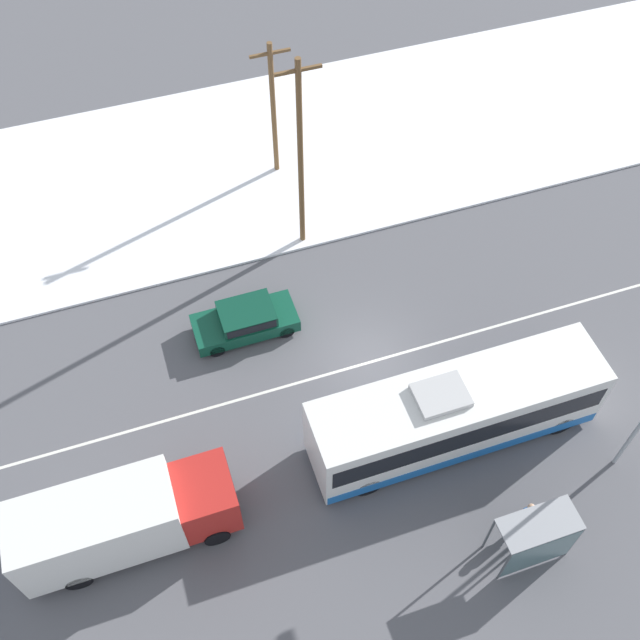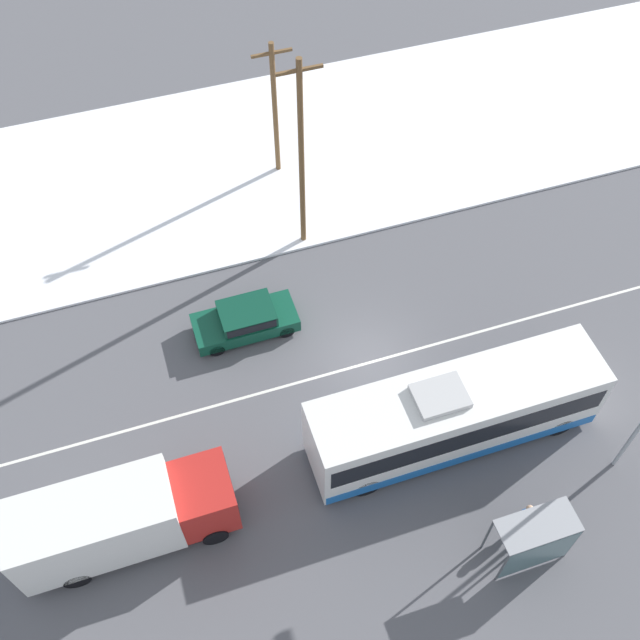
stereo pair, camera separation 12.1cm
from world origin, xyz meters
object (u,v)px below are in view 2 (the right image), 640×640
Objects in this scene: sedan_car at (246,319)px; utility_pole_snowlot at (275,108)px; city_bus at (455,413)px; pedestrian_at_stop at (527,515)px; box_truck at (120,519)px; bus_shelter at (537,541)px; utility_pole_roadside at (301,157)px.

utility_pole_snowlot reaches higher than sedan_car.
city_bus is 4.17m from pedestrian_at_stop.
pedestrian_at_stop is (6.83, -11.10, 0.27)m from sedan_car.
box_truck reaches higher than pedestrian_at_stop.
box_truck is 9.53m from sedan_car.
city_bus is 2.52× the size of sedan_car.
bus_shelter is (6.48, -12.19, 0.92)m from sedan_car.
pedestrian_at_stop is at bearing -81.76° from utility_pole_snowlot.
box_truck is 1.02× the size of utility_pole_snowlot.
box_truck is 4.32× the size of pedestrian_at_stop.
city_bus is at bearing -83.00° from utility_pole_snowlot.
box_truck is 1.70× the size of sedan_car.
bus_shelter is (0.58, -5.10, -0.00)m from city_bus.
utility_pole_snowlot is (-2.89, 19.96, 2.67)m from pedestrian_at_stop.
city_bus is at bearing 129.77° from sedan_car.
box_truck is at bearing -179.16° from city_bus.
utility_pole_roadside is (-2.19, 11.11, 3.24)m from city_bus.
utility_pole_roadside reaches higher than box_truck.
bus_shelter is at bearing -83.11° from utility_pole_snowlot.
bus_shelter is at bearing 118.01° from sedan_car.
box_truck is at bearing 158.62° from bus_shelter.
sedan_car is at bearing 129.77° from city_bus.
sedan_car is 0.45× the size of utility_pole_roadside.
city_bus is 1.13× the size of utility_pole_roadside.
bus_shelter reaches higher than sedan_car.
pedestrian_at_stop is 15.93m from utility_pole_roadside.
pedestrian_at_stop is at bearing -78.34° from utility_pole_roadside.
utility_pole_snowlot reaches higher than box_truck.
bus_shelter is 0.37× the size of utility_pole_snowlot.
city_bus is at bearing 103.09° from pedestrian_at_stop.
sedan_car is (-5.90, 7.09, -0.93)m from city_bus.
city_bus is 5.14m from bus_shelter.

